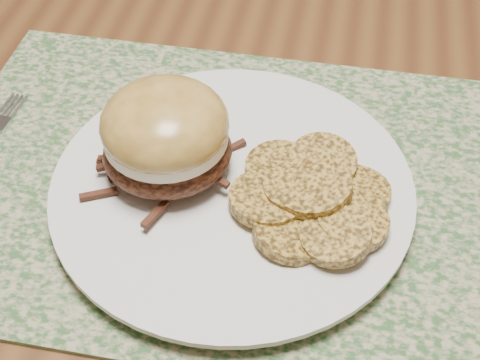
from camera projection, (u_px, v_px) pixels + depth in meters
name	position (u px, v px, depth m)	size (l,w,h in m)	color
dining_table	(439.00, 88.00, 0.74)	(1.50, 0.90, 0.75)	brown
placemat	(214.00, 180.00, 0.53)	(0.45, 0.33, 0.00)	#32582D
dinner_plate	(232.00, 189.00, 0.51)	(0.26, 0.26, 0.02)	silver
pork_sandwich	(166.00, 136.00, 0.49)	(0.13, 0.12, 0.07)	black
roasted_potatoes	(309.00, 199.00, 0.48)	(0.13, 0.14, 0.03)	#B68B35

